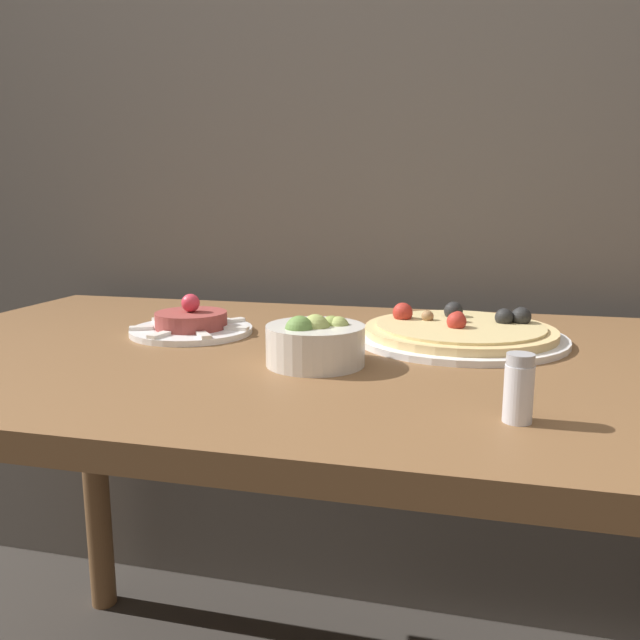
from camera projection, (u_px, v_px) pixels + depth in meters
name	position (u px, v px, depth m)	size (l,w,h in m)	color
back_wall	(398.00, 55.00, 1.34)	(8.00, 0.05, 2.60)	slate
dining_table	(347.00, 412.00, 0.95)	(1.49, 0.80, 0.77)	brown
pizza_plate	(460.00, 332.00, 1.01)	(0.34, 0.34, 0.05)	white
tartare_plate	(191.00, 325.00, 1.06)	(0.21, 0.21, 0.07)	white
small_bowl	(316.00, 342.00, 0.86)	(0.14, 0.14, 0.07)	silver
salt_shaker	(519.00, 389.00, 0.63)	(0.03, 0.03, 0.07)	silver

